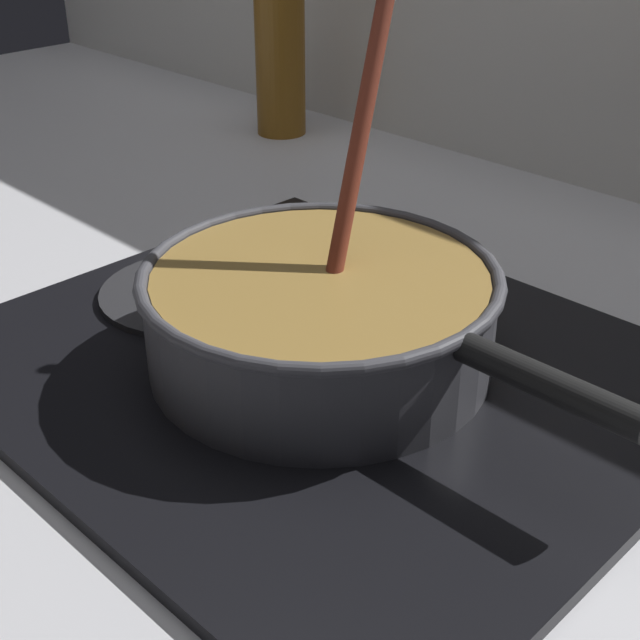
# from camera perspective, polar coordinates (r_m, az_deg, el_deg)

# --- Properties ---
(ground) EXTENTS (2.40, 1.60, 0.04)m
(ground) POSITION_cam_1_polar(r_m,az_deg,el_deg) (0.68, -18.59, -10.92)
(ground) COLOR #B7B7BC
(hob_plate) EXTENTS (0.56, 0.48, 0.01)m
(hob_plate) POSITION_cam_1_polar(r_m,az_deg,el_deg) (0.73, 0.00, -3.11)
(hob_plate) COLOR black
(hob_plate) RESTS_ON ground
(burner_ring) EXTENTS (0.16, 0.16, 0.01)m
(burner_ring) POSITION_cam_1_polar(r_m,az_deg,el_deg) (0.73, 0.00, -2.45)
(burner_ring) COLOR #592D0C
(burner_ring) RESTS_ON hob_plate
(spare_burner) EXTENTS (0.17, 0.17, 0.01)m
(spare_burner) POSITION_cam_1_polar(r_m,az_deg,el_deg) (0.84, -8.21, 1.77)
(spare_burner) COLOR #262628
(spare_burner) RESTS_ON hob_plate
(cooking_pan) EXTENTS (0.41, 0.29, 0.31)m
(cooking_pan) POSITION_cam_1_polar(r_m,az_deg,el_deg) (0.71, 0.08, 0.37)
(cooking_pan) COLOR #38383D
(cooking_pan) RESTS_ON hob_plate
(oil_bottle) EXTENTS (0.07, 0.07, 0.27)m
(oil_bottle) POSITION_cam_1_polar(r_m,az_deg,el_deg) (1.31, -2.56, 16.72)
(oil_bottle) COLOR #8C5919
(oil_bottle) RESTS_ON ground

